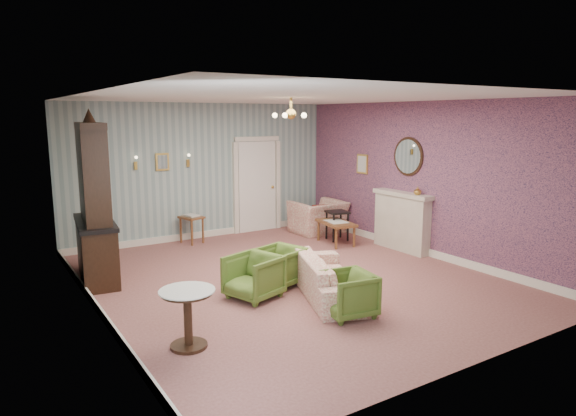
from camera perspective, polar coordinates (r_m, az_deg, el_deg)
floor at (r=8.38m, az=0.31°, el=-7.97°), size 7.00×7.00×0.00m
ceiling at (r=7.97m, az=0.33°, el=12.27°), size 7.00×7.00×0.00m
wall_back at (r=11.13m, az=-9.49°, el=4.06°), size 6.00×0.00×6.00m
wall_front at (r=5.49m, az=20.52°, el=-2.69°), size 6.00×0.00×6.00m
wall_left at (r=6.92m, az=-21.06°, el=-0.16°), size 0.00×7.00×7.00m
wall_right at (r=9.98m, az=15.00°, el=3.16°), size 0.00×7.00×7.00m
wall_right_floral at (r=9.97m, az=14.94°, el=3.16°), size 0.00×7.00×7.00m
door at (r=11.70m, az=-3.49°, el=2.65°), size 1.12×0.12×2.16m
olive_chair_a at (r=6.85m, az=6.65°, el=-9.33°), size 0.69×0.72×0.66m
olive_chair_b at (r=7.46m, az=-3.89°, el=-7.44°), size 0.83×0.86×0.71m
olive_chair_c at (r=8.03m, az=-0.86°, el=-6.29°), size 0.77×0.80×0.67m
sofa_chintz at (r=7.57m, az=4.72°, el=-6.90°), size 1.26×2.08×0.78m
wingback_chair at (r=11.55m, az=3.41°, el=-0.42°), size 1.12×0.73×0.98m
dresser at (r=8.63m, az=-20.99°, el=1.03°), size 0.74×1.66×2.68m
fireplace at (r=10.29m, az=12.61°, el=-1.45°), size 0.30×1.40×1.16m
mantel_vase at (r=9.89m, az=14.31°, el=1.87°), size 0.15×0.15×0.15m
oval_mirror at (r=10.18m, az=13.29°, el=5.63°), size 0.04×0.76×0.84m
framed_print at (r=11.19m, az=8.33°, el=4.90°), size 0.04×0.34×0.42m
coffee_table at (r=10.63m, az=5.38°, el=-2.76°), size 0.66×1.00×0.48m
side_table_black at (r=10.91m, az=5.53°, el=-1.99°), size 0.50×0.50×0.64m
pedestal_table at (r=6.03m, az=-11.14°, el=-12.05°), size 0.73×0.73×0.70m
nesting_table at (r=10.83m, az=-10.72°, el=-2.26°), size 0.49×0.56×0.62m
gilt_mirror_back at (r=10.75m, az=-13.87°, el=5.03°), size 0.28×0.06×0.36m
sconce_left at (r=10.57m, az=-16.67°, el=4.82°), size 0.16×0.12×0.30m
sconce_right at (r=10.92m, az=-11.10°, el=5.22°), size 0.16×0.12×0.30m
chandelier at (r=7.96m, az=0.33°, el=10.33°), size 0.56×0.56×0.36m
burgundy_cushion at (r=11.41m, az=3.64°, el=-0.60°), size 0.41×0.28×0.39m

